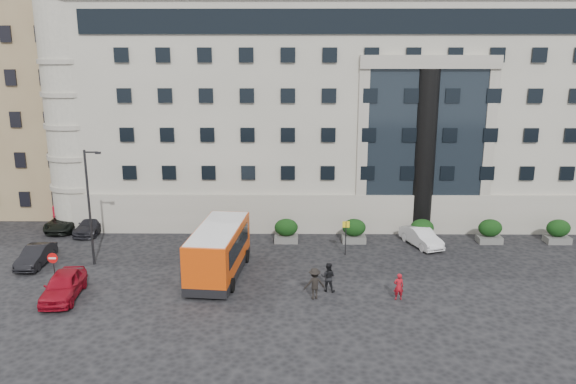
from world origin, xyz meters
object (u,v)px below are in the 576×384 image
hedge_a (219,230)px  street_lamp (90,203)px  parked_car_c (92,225)px  red_truck (71,204)px  pedestrian_b (328,277)px  parked_car_a (63,285)px  white_taxi (421,237)px  bus_stop_sign (346,232)px  hedge_d (422,231)px  hedge_c (354,231)px  hedge_f (558,231)px  pedestrian_a (399,287)px  no_entry_sign (53,263)px  hedge_e (490,231)px  parked_car_d (66,221)px  hedge_b (286,230)px  parked_car_b (36,256)px  pedestrian_c (315,284)px  minibus (219,249)px

hedge_a → street_lamp: size_ratio=0.23×
hedge_a → parked_car_c: (-10.56, 2.21, -0.28)m
red_truck → pedestrian_b: (21.45, -14.93, -0.45)m
parked_car_c → pedestrian_b: 21.62m
parked_car_a → white_taxi: size_ratio=1.10×
bus_stop_sign → hedge_d: bearing=24.7°
hedge_d → red_truck: red_truck is taller
hedge_c → hedge_f: same height
pedestrian_a → no_entry_sign: bearing=-7.9°
pedestrian_b → street_lamp: bearing=-2.4°
hedge_e → parked_car_d: hedge_e is taller
hedge_b → parked_car_b: hedge_b is taller
pedestrian_c → street_lamp: bearing=-31.6°
hedge_e → parked_car_b: hedge_e is taller
no_entry_sign → white_taxi: size_ratio=0.55×
pedestrian_c → parked_car_d: bearing=-45.4°
hedge_e → no_entry_sign: bearing=-163.5°
hedge_c → bus_stop_sign: bearing=-107.8°
hedge_c → pedestrian_c: bearing=-108.5°
parked_car_d → bus_stop_sign: bearing=-14.6°
hedge_a → hedge_d: (15.60, 0.00, 0.00)m
street_lamp → parked_car_b: size_ratio=1.96×
pedestrian_b → white_taxi: bearing=-119.4°
hedge_d → minibus: 16.18m
pedestrian_c → hedge_d: bearing=-142.0°
hedge_d → pedestrian_b: 11.94m
hedge_b → hedge_d: 10.40m
street_lamp → parked_car_b: 5.43m
hedge_f → minibus: bearing=-165.1°
bus_stop_sign → white_taxi: bus_stop_sign is taller
red_truck → hedge_b: bearing=-30.3°
no_entry_sign → parked_car_d: (-4.00, 11.94, -0.96)m
hedge_a → hedge_d: 15.60m
hedge_c → street_lamp: (-18.34, -4.80, 3.44)m
hedge_f → parked_car_a: 35.42m
bus_stop_sign → parked_car_c: size_ratio=0.57×
hedge_f → street_lamp: (-33.94, -4.80, 3.44)m
hedge_d → hedge_f: 10.40m
minibus → pedestrian_c: minibus is taller
minibus → parked_car_b: minibus is taller
street_lamp → pedestrian_b: size_ratio=4.37×
hedge_d → no_entry_sign: (-24.60, -8.84, 0.72)m
hedge_d → hedge_f: size_ratio=1.00×
hedge_c → red_truck: 24.69m
pedestrian_c → bus_stop_sign: bearing=-120.5°
hedge_c → red_truck: red_truck is taller
bus_stop_sign → street_lamp: bearing=-173.5°
bus_stop_sign → parked_car_b: 21.55m
hedge_f → parked_car_d: bearing=175.5°
hedge_c → hedge_d: same height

